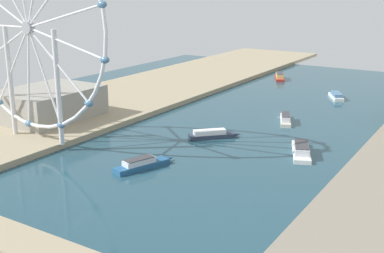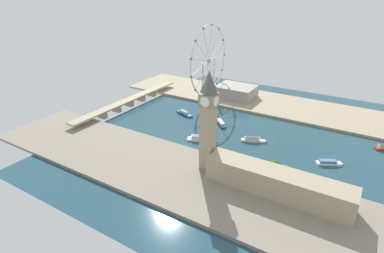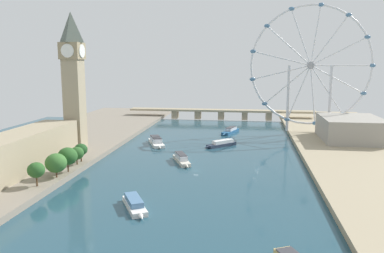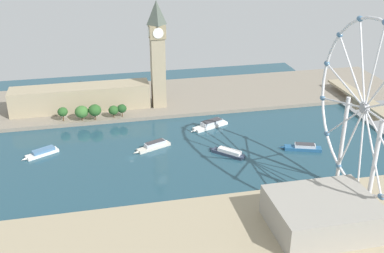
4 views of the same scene
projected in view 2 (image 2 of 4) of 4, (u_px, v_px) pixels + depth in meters
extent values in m
plane|color=#234756|center=(272.00, 141.00, 332.20)|extent=(384.65, 384.65, 0.00)
cube|color=gray|center=(229.00, 192.00, 248.52)|extent=(90.00, 520.00, 3.00)
cube|color=tan|center=(298.00, 109.00, 414.62)|extent=(90.00, 520.00, 3.00)
cube|color=tan|center=(208.00, 138.00, 268.00)|extent=(11.25, 11.25, 58.94)
cube|color=#928260|center=(209.00, 100.00, 253.42)|extent=(13.05, 13.05, 10.78)
pyramid|color=#4C564C|center=(209.00, 82.00, 247.12)|extent=(11.81, 11.81, 19.35)
cylinder|color=white|center=(202.00, 98.00, 256.63)|extent=(8.55, 0.50, 8.55)
cylinder|color=white|center=(216.00, 101.00, 250.21)|extent=(8.55, 0.50, 8.55)
cylinder|color=white|center=(213.00, 97.00, 258.64)|extent=(0.50, 8.55, 8.55)
cylinder|color=white|center=(205.00, 102.00, 248.20)|extent=(0.50, 8.55, 8.55)
cube|color=tan|center=(277.00, 183.00, 240.18)|extent=(22.00, 114.21, 20.27)
cylinder|color=#513823|center=(301.00, 182.00, 254.31)|extent=(0.80, 0.80, 4.56)
ellipsoid|color=#285623|center=(302.00, 177.00, 252.01)|extent=(8.04, 8.04, 7.24)
cylinder|color=#513823|center=(284.00, 176.00, 263.34)|extent=(0.80, 0.80, 3.12)
ellipsoid|color=#386B2D|center=(285.00, 170.00, 260.88)|extent=(10.75, 10.75, 9.68)
cylinder|color=#513823|center=(273.00, 172.00, 268.97)|extent=(0.80, 0.80, 4.30)
ellipsoid|color=#285623|center=(274.00, 165.00, 266.34)|extent=(10.33, 10.33, 9.30)
cylinder|color=#513823|center=(256.00, 168.00, 274.85)|extent=(0.80, 0.80, 3.20)
ellipsoid|color=#285623|center=(257.00, 164.00, 272.80)|extent=(8.21, 8.21, 7.38)
cylinder|color=#513823|center=(249.00, 166.00, 277.53)|extent=(0.80, 0.80, 4.01)
ellipsoid|color=#1E471E|center=(249.00, 161.00, 275.40)|extent=(7.70, 7.70, 6.93)
torus|color=silver|center=(209.00, 61.00, 426.15)|extent=(97.58, 1.73, 97.58)
cylinder|color=#99999E|center=(209.00, 61.00, 426.15)|extent=(5.75, 3.00, 5.75)
cylinder|color=silver|center=(217.00, 58.00, 444.69)|extent=(47.92, 1.04, 1.04)
cylinder|color=silver|center=(216.00, 50.00, 437.91)|extent=(42.92, 1.04, 23.19)
cylinder|color=silver|center=(214.00, 45.00, 428.44)|extent=(28.08, 1.04, 40.03)
cylinder|color=silver|center=(210.00, 43.00, 418.44)|extent=(6.81, 1.04, 47.70)
cylinder|color=silver|center=(206.00, 45.00, 410.21)|extent=(17.96, 1.04, 45.18)
cylinder|color=silver|center=(203.00, 51.00, 405.63)|extent=(36.56, 1.04, 32.56)
cylinder|color=silver|center=(200.00, 60.00, 405.75)|extent=(46.78, 1.04, 12.48)
cylinder|color=silver|center=(200.00, 68.00, 410.54)|extent=(46.78, 1.04, 12.48)
cylinder|color=silver|center=(202.00, 75.00, 418.91)|extent=(36.56, 1.04, 32.56)
cylinder|color=silver|center=(206.00, 78.00, 428.94)|extent=(17.96, 1.04, 45.18)
cylinder|color=silver|center=(209.00, 77.00, 438.33)|extent=(6.81, 1.04, 47.70)
cylinder|color=silver|center=(213.00, 73.00, 444.93)|extent=(28.08, 1.04, 40.03)
cylinder|color=silver|center=(216.00, 66.00, 447.22)|extent=(42.92, 1.04, 23.19)
ellipsoid|color=teal|center=(224.00, 55.00, 463.23)|extent=(4.80, 3.20, 3.20)
ellipsoid|color=teal|center=(223.00, 40.00, 449.67)|extent=(4.80, 3.20, 3.20)
ellipsoid|color=teal|center=(219.00, 29.00, 430.72)|extent=(4.80, 3.20, 3.20)
ellipsoid|color=teal|center=(212.00, 24.00, 410.73)|extent=(4.80, 3.20, 3.20)
ellipsoid|color=teal|center=(203.00, 28.00, 394.26)|extent=(4.80, 3.20, 3.20)
ellipsoid|color=teal|center=(196.00, 41.00, 385.10)|extent=(4.80, 3.20, 3.20)
ellipsoid|color=teal|center=(191.00, 59.00, 385.35)|extent=(4.80, 3.20, 3.20)
ellipsoid|color=teal|center=(191.00, 77.00, 394.94)|extent=(4.80, 3.20, 3.20)
ellipsoid|color=teal|center=(195.00, 90.00, 411.68)|extent=(4.80, 3.20, 3.20)
ellipsoid|color=teal|center=(202.00, 95.00, 431.74)|extent=(4.80, 3.20, 3.20)
ellipsoid|color=teal|center=(210.00, 93.00, 450.51)|extent=(4.80, 3.20, 3.20)
ellipsoid|color=teal|center=(217.00, 83.00, 463.71)|extent=(4.80, 3.20, 3.20)
ellipsoid|color=teal|center=(222.00, 70.00, 468.30)|extent=(4.80, 3.20, 3.20)
cylinder|color=silver|center=(214.00, 77.00, 450.53)|extent=(2.40, 2.40, 54.52)
cylinder|color=silver|center=(203.00, 83.00, 424.57)|extent=(2.40, 2.40, 54.52)
cube|color=gray|center=(236.00, 91.00, 450.47)|extent=(41.99, 53.59, 16.86)
cube|color=tan|center=(129.00, 100.00, 424.73)|extent=(196.65, 13.24, 2.00)
cube|color=gray|center=(102.00, 115.00, 388.28)|extent=(6.00, 11.91, 8.19)
cube|color=gray|center=(117.00, 109.00, 407.57)|extent=(6.00, 11.91, 8.19)
cube|color=gray|center=(129.00, 103.00, 426.86)|extent=(6.00, 11.91, 8.19)
cube|color=gray|center=(141.00, 98.00, 446.15)|extent=(6.00, 11.91, 8.19)
cube|color=gray|center=(152.00, 93.00, 465.45)|extent=(6.00, 11.91, 8.19)
cube|color=#235684|center=(185.00, 114.00, 399.64)|extent=(14.33, 26.42, 2.31)
cone|color=#235684|center=(192.00, 117.00, 389.15)|extent=(3.68, 5.13, 2.31)
cube|color=silver|center=(184.00, 112.00, 399.59)|extent=(9.69, 15.34, 2.25)
cube|color=#38383D|center=(184.00, 111.00, 399.04)|extent=(8.98, 13.89, 0.36)
cube|color=#2D384C|center=(221.00, 124.00, 370.80)|extent=(21.08, 21.06, 2.11)
cone|color=#2D384C|center=(225.00, 129.00, 358.54)|extent=(4.53, 4.53, 2.11)
cube|color=white|center=(221.00, 122.00, 370.91)|extent=(15.27, 15.26, 2.43)
cube|color=white|center=(201.00, 140.00, 333.32)|extent=(18.48, 30.07, 2.01)
cone|color=white|center=(217.00, 141.00, 330.95)|extent=(3.90, 5.65, 2.01)
cube|color=silver|center=(200.00, 137.00, 332.47)|extent=(12.87, 18.93, 3.04)
cube|color=#38383D|center=(200.00, 136.00, 331.72)|extent=(11.89, 17.17, 0.54)
cube|color=beige|center=(253.00, 141.00, 331.20)|extent=(15.10, 25.54, 2.10)
cone|color=beige|center=(267.00, 142.00, 329.20)|extent=(3.72, 5.02, 2.10)
cube|color=silver|center=(252.00, 139.00, 330.36)|extent=(10.45, 16.20, 2.75)
cube|color=#38383D|center=(252.00, 137.00, 329.69)|extent=(9.64, 14.68, 0.45)
cube|color=white|center=(329.00, 163.00, 289.20)|extent=(16.22, 22.86, 2.12)
cone|color=white|center=(343.00, 164.00, 288.51)|extent=(3.79, 4.58, 2.12)
cube|color=teal|center=(328.00, 161.00, 288.34)|extent=(11.95, 16.08, 2.29)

